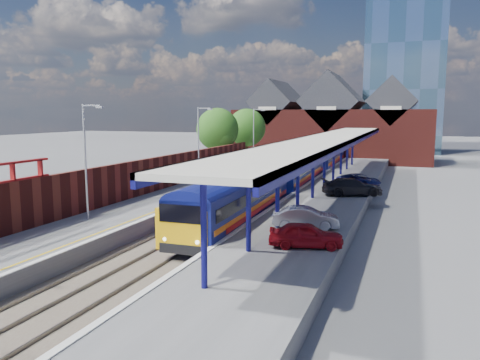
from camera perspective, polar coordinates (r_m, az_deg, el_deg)
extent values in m
plane|color=#5B5B5E|center=(49.24, 5.86, -0.60)|extent=(240.00, 240.00, 0.00)
cube|color=#473D33|center=(39.76, 2.27, -2.62)|extent=(6.00, 76.00, 0.06)
cube|color=slate|center=(40.47, -0.72, -2.29)|extent=(0.07, 76.00, 0.14)
cube|color=slate|center=(39.98, 1.21, -2.42)|extent=(0.07, 76.00, 0.14)
cube|color=slate|center=(39.51, 3.35, -2.56)|extent=(0.07, 76.00, 0.14)
cube|color=slate|center=(39.13, 5.37, -2.69)|extent=(0.07, 76.00, 0.14)
cube|color=#565659|center=(41.67, -4.94, -1.49)|extent=(5.00, 76.00, 1.00)
cube|color=#565659|center=(38.29, 10.86, -2.46)|extent=(6.00, 76.00, 1.00)
cube|color=silver|center=(40.65, -1.95, -0.95)|extent=(0.30, 76.00, 0.05)
cube|color=silver|center=(38.75, 6.72, -1.45)|extent=(0.30, 76.00, 0.05)
cube|color=yellow|center=(40.88, -2.73, -0.93)|extent=(0.14, 76.00, 0.01)
cube|color=navy|center=(30.51, -0.27, -2.33)|extent=(3.19, 16.06, 2.50)
cube|color=navy|center=(30.31, -0.27, 0.00)|extent=(3.19, 16.06, 0.60)
cube|color=navy|center=(46.26, 6.93, 1.19)|extent=(3.19, 16.06, 2.50)
cube|color=navy|center=(46.13, 6.96, 2.74)|extent=(3.19, 16.06, 0.60)
cube|color=navy|center=(62.45, 10.45, 2.91)|extent=(3.19, 16.06, 2.50)
cube|color=navy|center=(62.35, 10.48, 4.05)|extent=(3.19, 16.06, 0.60)
cube|color=navy|center=(78.81, 12.52, 3.91)|extent=(3.19, 16.06, 2.50)
cube|color=navy|center=(78.73, 12.55, 4.81)|extent=(3.19, 16.06, 0.60)
cube|color=black|center=(54.57, 7.50, 2.71)|extent=(0.04, 60.54, 0.70)
cube|color=orange|center=(54.65, 7.47, 1.87)|extent=(0.03, 55.27, 0.30)
cube|color=#BB0C12|center=(54.68, 7.46, 1.61)|extent=(0.03, 55.27, 0.30)
cube|color=#F2B20C|center=(23.47, -7.09, -6.08)|extent=(2.83, 0.37, 2.10)
cube|color=black|center=(23.19, -7.24, -4.10)|extent=(2.30, 0.22, 0.90)
cube|color=black|center=(25.84, -4.66, -7.93)|extent=(2.00, 2.40, 0.60)
cube|color=black|center=(84.47, 13.00, 3.07)|extent=(2.00, 2.40, 0.60)
cylinder|color=#100F59|center=(17.26, -4.43, -6.44)|extent=(0.24, 0.24, 4.20)
cylinder|color=#100F59|center=(21.79, 1.06, -3.35)|extent=(0.24, 0.24, 4.20)
cylinder|color=#100F59|center=(26.48, 4.61, -1.32)|extent=(0.24, 0.24, 4.20)
cylinder|color=#100F59|center=(31.28, 7.07, 0.10)|extent=(0.24, 0.24, 4.20)
cylinder|color=#100F59|center=(36.12, 8.88, 1.14)|extent=(0.24, 0.24, 4.20)
cylinder|color=#100F59|center=(41.01, 10.26, 1.93)|extent=(0.24, 0.24, 4.20)
cylinder|color=#100F59|center=(45.92, 11.35, 2.55)|extent=(0.24, 0.24, 4.20)
cylinder|color=#100F59|center=(50.84, 12.23, 3.05)|extent=(0.24, 0.24, 4.20)
cylinder|color=#100F59|center=(55.78, 12.95, 3.46)|extent=(0.24, 0.24, 4.20)
cylinder|color=#100F59|center=(60.73, 13.56, 3.81)|extent=(0.24, 0.24, 4.20)
cube|color=beige|center=(39.76, 10.81, 4.98)|extent=(4.50, 52.00, 0.25)
cube|color=#100F59|center=(40.18, 7.77, 4.86)|extent=(0.20, 52.00, 0.55)
cube|color=#100F59|center=(39.48, 13.89, 4.64)|extent=(0.20, 52.00, 0.55)
cylinder|color=#A5A8AA|center=(29.79, -18.32, 2.06)|extent=(0.12, 0.12, 7.00)
cube|color=#A5A8AA|center=(29.28, -17.69, 8.66)|extent=(1.20, 0.08, 0.08)
cube|color=#A5A8AA|center=(28.92, -16.73, 8.51)|extent=(0.45, 0.18, 0.12)
cylinder|color=#A5A8AA|center=(43.42, -5.08, 4.22)|extent=(0.12, 0.12, 7.00)
cube|color=#A5A8AA|center=(43.07, -4.41, 8.72)|extent=(1.20, 0.08, 0.08)
cube|color=#A5A8AA|center=(42.82, -3.67, 8.60)|extent=(0.45, 0.18, 0.12)
cylinder|color=#A5A8AA|center=(58.27, 1.67, 5.23)|extent=(0.12, 0.12, 7.00)
cube|color=#A5A8AA|center=(58.01, 2.25, 8.58)|extent=(1.20, 0.08, 0.08)
cube|color=#A5A8AA|center=(57.82, 2.82, 8.48)|extent=(0.45, 0.18, 0.12)
cylinder|color=#A5A8AA|center=(44.84, -2.22, 1.48)|extent=(0.08, 0.08, 2.50)
cube|color=#0C194C|center=(44.73, -2.23, 2.82)|extent=(0.55, 0.06, 0.35)
cube|color=#581B17|center=(37.43, -12.50, 0.20)|extent=(0.35, 50.00, 2.80)
cube|color=maroon|center=(27.95, -25.97, 0.86)|extent=(0.30, 0.12, 1.00)
cube|color=maroon|center=(29.36, -23.17, 1.34)|extent=(0.30, 0.12, 1.00)
cube|color=#581B17|center=(76.20, 11.16, 5.39)|extent=(30.00, 12.00, 8.00)
cube|color=#232328|center=(78.07, 4.65, 9.39)|extent=(7.13, 12.00, 7.13)
cube|color=#232328|center=(76.15, 11.27, 9.30)|extent=(9.16, 12.00, 9.16)
cube|color=#232328|center=(75.26, 18.14, 9.07)|extent=(7.13, 12.00, 7.13)
cube|color=beige|center=(72.25, 3.34, 8.72)|extent=(2.80, 0.15, 0.50)
cube|color=beige|center=(70.16, 10.47, 8.62)|extent=(2.80, 0.15, 0.50)
cube|color=beige|center=(69.19, 17.91, 8.37)|extent=(2.80, 0.15, 0.50)
cube|color=#456377|center=(98.00, 19.55, 15.04)|extent=(14.00, 14.00, 40.00)
cylinder|color=#382314|center=(57.99, -2.73, 2.74)|extent=(0.44, 0.44, 4.00)
sphere|color=#1F5115|center=(57.77, -2.75, 6.20)|extent=(5.20, 5.20, 5.20)
sphere|color=#1F5115|center=(57.03, -2.20, 5.47)|extent=(3.20, 3.20, 3.20)
cylinder|color=#382314|center=(65.07, 0.83, 3.33)|extent=(0.44, 0.44, 4.00)
sphere|color=#1F5115|center=(64.87, 0.84, 6.42)|extent=(5.20, 5.20, 5.20)
sphere|color=#1F5115|center=(64.16, 1.36, 5.77)|extent=(3.20, 3.20, 3.20)
imported|color=maroon|center=(23.00, 8.04, -6.62)|extent=(3.84, 2.28, 1.22)
imported|color=#B9B8BE|center=(26.72, 8.01, -4.55)|extent=(3.90, 2.06, 1.22)
imported|color=black|center=(37.97, 13.52, -0.81)|extent=(5.09, 3.60, 1.37)
imported|color=navy|center=(43.04, 14.30, 0.01)|extent=(4.32, 3.24, 1.09)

